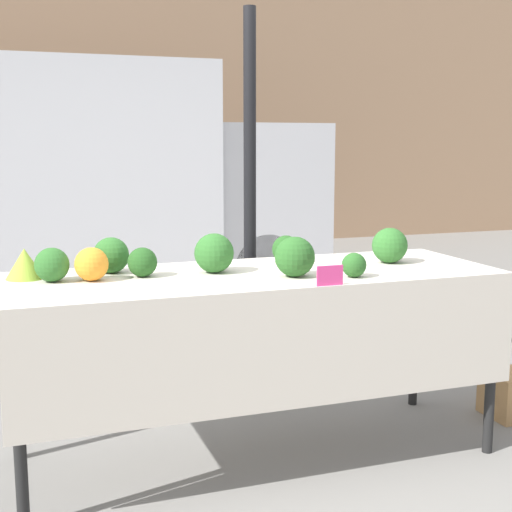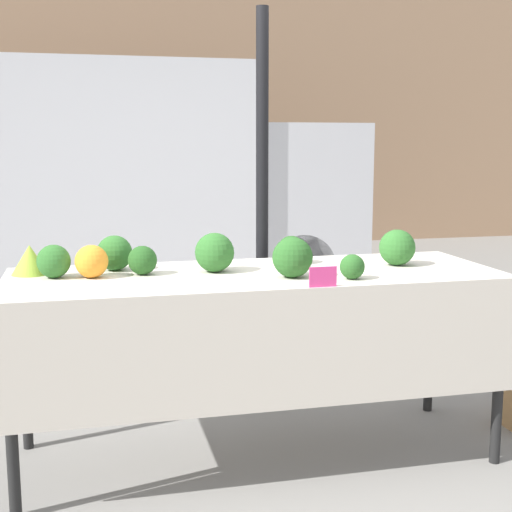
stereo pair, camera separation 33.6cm
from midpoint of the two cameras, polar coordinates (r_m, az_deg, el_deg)
The scene contains 16 objects.
ground_plane at distance 3.65m, azimuth 2.73°, elevation -15.65°, with size 40.00×40.00×0.00m, color gray.
building_facade at distance 10.67m, azimuth -8.63°, elevation 13.33°, with size 16.00×0.60×4.66m.
tent_pole at distance 4.02m, azimuth 2.89°, elevation 3.37°, with size 0.07×0.07×2.25m.
parked_truck at distance 7.29m, azimuth -11.82°, elevation 6.43°, with size 4.97×1.97×2.26m.
market_table at distance 3.33m, azimuth 3.18°, elevation -3.49°, with size 2.32×0.82×0.92m.
orange_cauliflower at distance 3.28m, azimuth -10.20°, elevation -0.46°, with size 0.15×0.15×0.15m.
romanesco_head at distance 3.43m, azimuth -15.01°, elevation -0.31°, with size 0.17×0.17×0.14m.
broccoli_head_0 at distance 3.26m, azimuth 10.66°, elevation -0.88°, with size 0.11×0.11×0.11m.
broccoli_head_1 at distance 3.32m, azimuth -6.24°, elevation -0.37°, with size 0.14×0.14×0.14m.
broccoli_head_2 at distance 3.62m, azimuth 5.50°, elevation 0.48°, with size 0.14×0.14×0.14m.
broccoli_head_3 at distance 3.37m, azimuth -0.50°, elevation 0.26°, with size 0.19×0.19×0.19m.
broccoli_head_4 at distance 3.25m, azimuth 5.90°, elevation -0.14°, with size 0.19×0.19×0.19m.
broccoli_head_5 at distance 3.31m, azimuth -13.13°, elevation -0.44°, with size 0.15×0.15×0.15m.
broccoli_head_6 at distance 3.66m, azimuth 13.83°, elevation 0.65°, with size 0.18×0.18×0.18m.
broccoli_head_7 at distance 3.45m, azimuth -8.55°, elevation 0.22°, with size 0.17×0.17×0.17m.
price_sign at distance 3.06m, azimuth 8.52°, elevation -1.69°, with size 0.12×0.01×0.09m.
Camera 2 is at (-0.77, -3.23, 1.53)m, focal length 50.00 mm.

